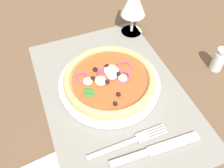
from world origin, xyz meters
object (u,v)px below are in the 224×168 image
at_px(pizza, 110,78).
at_px(pepper_shaker, 219,60).
at_px(wine_glass, 134,3).
at_px(plate, 111,83).
at_px(fork, 132,141).
at_px(knife, 157,149).

height_order(pizza, pepper_shaker, pepper_shaker).
bearing_deg(wine_glass, pizza, -38.14).
relative_size(plate, pepper_shaker, 3.77).
distance_m(fork, knife, 0.05).
bearing_deg(knife, plate, 99.89).
bearing_deg(fork, wine_glass, 65.18).
xyz_separation_m(wine_glass, pepper_shaker, (0.23, 0.14, -0.07)).
distance_m(wine_glass, pepper_shaker, 0.28).
height_order(wine_glass, pepper_shaker, wine_glass).
relative_size(fork, knife, 0.90).
bearing_deg(wine_glass, pepper_shaker, 32.39).
distance_m(pizza, knife, 0.20).
distance_m(pizza, pepper_shaker, 0.29).
bearing_deg(fork, pizza, 84.62).
height_order(knife, pepper_shaker, pepper_shaker).
height_order(knife, wine_glass, wine_glass).
height_order(pizza, wine_glass, wine_glass).
height_order(plate, fork, plate).
bearing_deg(pepper_shaker, pizza, -99.49).
xyz_separation_m(fork, knife, (0.04, 0.04, 0.00)).
bearing_deg(plate, knife, 7.02).
bearing_deg(wine_glass, plate, -38.04).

